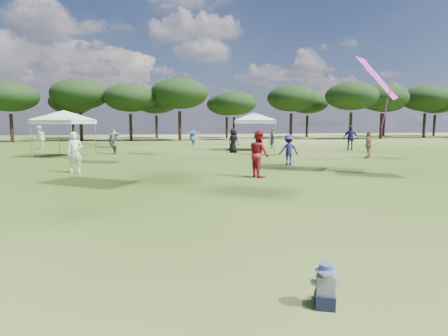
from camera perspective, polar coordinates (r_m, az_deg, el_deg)
The scene contains 5 objects.
tree_line at distance 49.57m, azimuth -8.22°, elevation 10.61°, with size 108.78×17.63×7.77m.
tent_left at distance 25.70m, azimuth -23.24°, elevation 7.80°, with size 5.33×5.33×3.20m.
tent_right at distance 29.48m, azimuth 4.63°, elevation 8.19°, with size 6.08×6.08×3.23m.
toddler at distance 4.63m, azimuth 15.20°, elevation -17.15°, with size 0.39×0.42×0.52m.
festival_crowd at distance 24.98m, azimuth -14.25°, elevation 3.82°, with size 30.21×22.19×1.91m.
Camera 1 is at (-1.61, -1.89, 2.09)m, focal length 30.00 mm.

